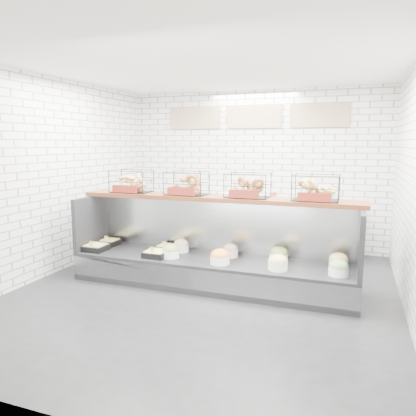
% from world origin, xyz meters
% --- Properties ---
extents(ground, '(5.50, 5.50, 0.00)m').
position_xyz_m(ground, '(0.00, 0.00, 0.00)').
color(ground, black).
rests_on(ground, ground).
extents(room_shell, '(5.02, 5.51, 3.01)m').
position_xyz_m(room_shell, '(0.00, 0.60, 2.06)').
color(room_shell, silver).
rests_on(room_shell, ground).
extents(display_case, '(4.00, 0.90, 1.20)m').
position_xyz_m(display_case, '(0.01, 0.34, 0.33)').
color(display_case, black).
rests_on(display_case, ground).
extents(bagel_shelf, '(4.10, 0.50, 0.40)m').
position_xyz_m(bagel_shelf, '(-0.00, 0.52, 1.38)').
color(bagel_shelf, '#431E0E').
rests_on(bagel_shelf, display_case).
extents(prep_counter, '(4.00, 0.60, 1.20)m').
position_xyz_m(prep_counter, '(-0.01, 2.43, 0.47)').
color(prep_counter, '#93969B').
rests_on(prep_counter, ground).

